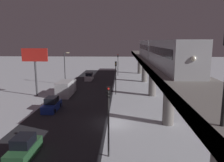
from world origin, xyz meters
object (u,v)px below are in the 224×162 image
object	(u,v)px
subway_train	(157,50)
traffic_light_mid	(116,73)
traffic_light_far	(118,62)
sedan_blue	(52,105)
sedan_white	(89,77)
box_truck	(66,88)
traffic_light_near	(108,112)
commercial_billboard	(35,60)
sedan_green	(24,149)

from	to	relation	value
subway_train	traffic_light_mid	bearing A→B (deg)	-36.55
traffic_light_mid	traffic_light_far	bearing A→B (deg)	-90.00
subway_train	sedan_blue	size ratio (longest dim) A/B	7.77
sedan_white	box_truck	world-z (taller)	box_truck
traffic_light_far	traffic_light_near	bearing A→B (deg)	90.00
traffic_light_near	sedan_white	bearing A→B (deg)	-79.11
sedan_blue	traffic_light_mid	bearing A→B (deg)	-132.15
subway_train	commercial_billboard	size ratio (longest dim) A/B	4.14
subway_train	traffic_light_near	xyz separation A→B (m)	(6.91, 18.23, -4.50)
traffic_light_near	traffic_light_mid	size ratio (longest dim) A/B	1.00
sedan_blue	sedan_white	distance (m)	25.97
subway_train	sedan_white	world-z (taller)	subway_train
sedan_white	traffic_light_mid	world-z (taller)	traffic_light_mid
sedan_white	box_truck	size ratio (longest dim) A/B	0.63
sedan_blue	traffic_light_mid	world-z (taller)	traffic_light_mid
sedan_green	sedan_white	xyz separation A→B (m)	(0.00, -39.39, -0.00)
box_truck	traffic_light_mid	xyz separation A→B (m)	(-9.50, -0.78, 2.85)
subway_train	traffic_light_near	distance (m)	20.01
sedan_green	box_truck	xyz separation A→B (m)	(2.00, -22.98, 0.55)
traffic_light_mid	commercial_billboard	size ratio (longest dim) A/B	0.72
sedan_green	commercial_billboard	size ratio (longest dim) A/B	0.48
box_truck	subway_train	bearing A→B (deg)	165.20
subway_train	traffic_light_far	size ratio (longest dim) A/B	5.76
subway_train	sedan_green	world-z (taller)	subway_train
box_truck	commercial_billboard	size ratio (longest dim) A/B	0.83
sedan_white	traffic_light_far	distance (m)	11.29
box_truck	sedan_white	bearing A→B (deg)	-96.95
box_truck	traffic_light_far	xyz separation A→B (m)	(-9.50, -24.13, 2.85)
sedan_white	traffic_light_far	world-z (taller)	traffic_light_far
sedan_blue	sedan_green	size ratio (longest dim) A/B	1.10
subway_train	sedan_green	bearing A→B (deg)	52.31
traffic_light_mid	traffic_light_far	size ratio (longest dim) A/B	1.00
sedan_white	commercial_billboard	distance (m)	19.79
sedan_white	traffic_light_near	distance (m)	39.83
subway_train	traffic_light_near	size ratio (longest dim) A/B	5.76
traffic_light_far	sedan_green	bearing A→B (deg)	80.96
traffic_light_near	commercial_billboard	distance (m)	26.39
traffic_light_far	commercial_billboard	distance (m)	29.27
sedan_blue	box_truck	world-z (taller)	box_truck
subway_train	traffic_light_near	bearing A→B (deg)	69.25
subway_train	box_truck	xyz separation A→B (m)	(16.41, -4.34, -7.35)
sedan_green	sedan_white	distance (m)	39.39
traffic_light_near	traffic_light_mid	bearing A→B (deg)	-90.00
traffic_light_near	traffic_light_far	distance (m)	46.70
traffic_light_far	traffic_light_mid	bearing A→B (deg)	90.00
traffic_light_near	commercial_billboard	xyz separation A→B (m)	(14.89, -21.63, 2.63)
sedan_white	traffic_light_far	bearing A→B (deg)	-134.17
box_truck	commercial_billboard	bearing A→B (deg)	9.81
traffic_light_mid	subway_train	bearing A→B (deg)	143.45
sedan_white	commercial_billboard	xyz separation A→B (m)	(7.39, 17.34, 6.03)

